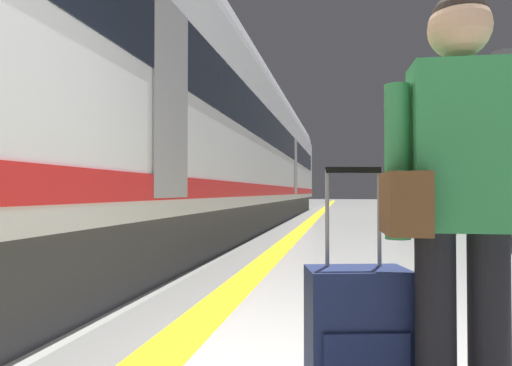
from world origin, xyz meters
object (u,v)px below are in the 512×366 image
object	(u,v)px
traveller_foreground	(456,192)
platform_pillar	(505,151)
passenger_mid	(406,189)
high_speed_train	(200,124)
passenger_near	(430,191)
duffel_bag_near	(447,227)
rolling_suitcase_foreground	(358,348)
suitcase_mid	(424,222)
waste_bin	(466,212)

from	to	relation	value
traveller_foreground	platform_pillar	world-z (taller)	platform_pillar
passenger_mid	high_speed_train	bearing A→B (deg)	-167.09
passenger_near	duffel_bag_near	bearing A→B (deg)	-44.41
rolling_suitcase_foreground	passenger_near	bearing A→B (deg)	78.27
suitcase_mid	traveller_foreground	bearing A→B (deg)	-98.82
duffel_bag_near	suitcase_mid	size ratio (longest dim) A/B	0.47
high_speed_train	rolling_suitcase_foreground	bearing A→B (deg)	-67.81
passenger_near	waste_bin	size ratio (longest dim) A/B	1.86
passenger_near	suitcase_mid	xyz separation A→B (m)	(-0.27, -0.81, -0.68)
suitcase_mid	high_speed_train	bearing A→B (deg)	-171.49
rolling_suitcase_foreground	passenger_near	size ratio (longest dim) A/B	0.62
suitcase_mid	platform_pillar	size ratio (longest dim) A/B	0.26
rolling_suitcase_foreground	duffel_bag_near	world-z (taller)	rolling_suitcase_foreground
duffel_bag_near	high_speed_train	bearing A→B (deg)	-167.41
high_speed_train	traveller_foreground	size ratio (longest dim) A/B	21.20
duffel_bag_near	platform_pillar	distance (m)	2.46
traveller_foreground	rolling_suitcase_foreground	world-z (taller)	traveller_foreground
passenger_near	passenger_mid	distance (m)	0.77
waste_bin	traveller_foreground	bearing A→B (deg)	-104.27
rolling_suitcase_foreground	suitcase_mid	bearing A→B (deg)	78.93
passenger_near	waste_bin	distance (m)	1.27
passenger_mid	waste_bin	size ratio (longest dim) A/B	1.90
traveller_foreground	platform_pillar	bearing A→B (deg)	70.87
rolling_suitcase_foreground	suitcase_mid	xyz separation A→B (m)	(1.69, 8.65, -0.06)
rolling_suitcase_foreground	suitcase_mid	world-z (taller)	rolling_suitcase_foreground
platform_pillar	traveller_foreground	bearing A→B (deg)	-109.13
passenger_near	platform_pillar	size ratio (longest dim) A/B	0.47
duffel_bag_near	rolling_suitcase_foreground	bearing A→B (deg)	-104.03
rolling_suitcase_foreground	duffel_bag_near	size ratio (longest dim) A/B	2.40
passenger_mid	waste_bin	world-z (taller)	passenger_mid
high_speed_train	traveller_foreground	distance (m)	8.91
high_speed_train	traveller_foreground	bearing A→B (deg)	-66.03
suitcase_mid	passenger_near	bearing A→B (deg)	71.42
high_speed_train	waste_bin	distance (m)	6.85
high_speed_train	duffel_bag_near	xyz separation A→B (m)	(5.51, 1.23, -2.35)
duffel_bag_near	suitcase_mid	distance (m)	0.79
rolling_suitcase_foreground	duffel_bag_near	distance (m)	9.43
waste_bin	passenger_near	bearing A→B (deg)	-146.27
rolling_suitcase_foreground	high_speed_train	bearing A→B (deg)	112.19
platform_pillar	passenger_near	bearing A→B (deg)	114.60
traveller_foreground	passenger_near	size ratio (longest dim) A/B	0.98
waste_bin	suitcase_mid	bearing A→B (deg)	-130.40
duffel_bag_near	suitcase_mid	bearing A→B (deg)	-140.12
duffel_bag_near	suitcase_mid	xyz separation A→B (m)	(-0.59, -0.49, 0.15)
passenger_near	platform_pillar	distance (m)	2.42
rolling_suitcase_foreground	passenger_near	world-z (taller)	passenger_near
traveller_foreground	passenger_near	bearing A→B (deg)	80.32
rolling_suitcase_foreground	platform_pillar	xyz separation A→B (m)	(2.92, 7.36, 1.36)
duffel_bag_near	passenger_near	bearing A→B (deg)	135.59
duffel_bag_near	waste_bin	xyz separation A→B (m)	(0.64, 0.96, 0.30)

